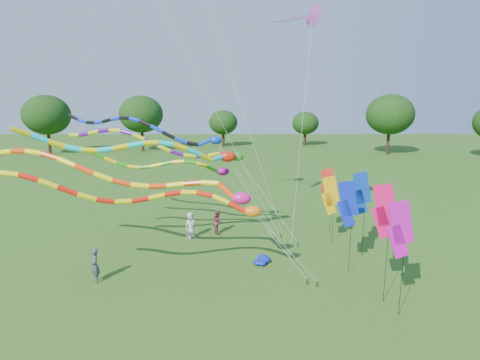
{
  "coord_description": "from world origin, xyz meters",
  "views": [
    {
      "loc": [
        -0.5,
        -16.9,
        9.14
      ],
      "look_at": [
        -0.29,
        3.61,
        4.8
      ],
      "focal_mm": 30.0,
      "sensor_mm": 36.0,
      "label": 1
    }
  ],
  "objects_px": {
    "person_c": "(218,222)",
    "tube_kite_red": "(164,199)",
    "blue_nylon_heap": "(266,259)",
    "person_b": "(95,266)",
    "person_a": "(191,225)",
    "tube_kite_orange": "(147,179)"
  },
  "relations": [
    {
      "from": "tube_kite_red",
      "to": "person_c",
      "type": "distance_m",
      "value": 9.19
    },
    {
      "from": "tube_kite_red",
      "to": "person_b",
      "type": "height_order",
      "value": "tube_kite_red"
    },
    {
      "from": "person_b",
      "to": "person_c",
      "type": "height_order",
      "value": "person_b"
    },
    {
      "from": "tube_kite_red",
      "to": "person_c",
      "type": "height_order",
      "value": "tube_kite_red"
    },
    {
      "from": "blue_nylon_heap",
      "to": "person_b",
      "type": "height_order",
      "value": "person_b"
    },
    {
      "from": "tube_kite_red",
      "to": "person_a",
      "type": "distance_m",
      "value": 8.18
    },
    {
      "from": "person_a",
      "to": "tube_kite_red",
      "type": "bearing_deg",
      "value": -129.16
    },
    {
      "from": "tube_kite_red",
      "to": "person_b",
      "type": "distance_m",
      "value": 5.33
    },
    {
      "from": "tube_kite_orange",
      "to": "blue_nylon_heap",
      "type": "bearing_deg",
      "value": 22.75
    },
    {
      "from": "person_b",
      "to": "tube_kite_red",
      "type": "bearing_deg",
      "value": 49.58
    },
    {
      "from": "person_c",
      "to": "person_b",
      "type": "bearing_deg",
      "value": 121.69
    },
    {
      "from": "person_c",
      "to": "tube_kite_orange",
      "type": "bearing_deg",
      "value": 132.59
    },
    {
      "from": "person_c",
      "to": "tube_kite_red",
      "type": "bearing_deg",
      "value": 146.55
    },
    {
      "from": "tube_kite_orange",
      "to": "blue_nylon_heap",
      "type": "xyz_separation_m",
      "value": [
        6.15,
        1.28,
        -4.82
      ]
    },
    {
      "from": "tube_kite_red",
      "to": "person_a",
      "type": "height_order",
      "value": "tube_kite_red"
    },
    {
      "from": "blue_nylon_heap",
      "to": "person_b",
      "type": "relative_size",
      "value": 0.69
    },
    {
      "from": "person_a",
      "to": "person_b",
      "type": "relative_size",
      "value": 0.98
    },
    {
      "from": "blue_nylon_heap",
      "to": "person_a",
      "type": "xyz_separation_m",
      "value": [
        -4.64,
        3.94,
        0.66
      ]
    },
    {
      "from": "person_a",
      "to": "person_b",
      "type": "xyz_separation_m",
      "value": [
        -4.06,
        -6.3,
        0.02
      ]
    },
    {
      "from": "tube_kite_red",
      "to": "person_a",
      "type": "bearing_deg",
      "value": 84.51
    },
    {
      "from": "tube_kite_red",
      "to": "person_b",
      "type": "xyz_separation_m",
      "value": [
        -3.73,
        0.99,
        -3.68
      ]
    },
    {
      "from": "tube_kite_orange",
      "to": "person_c",
      "type": "distance_m",
      "value": 8.06
    }
  ]
}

